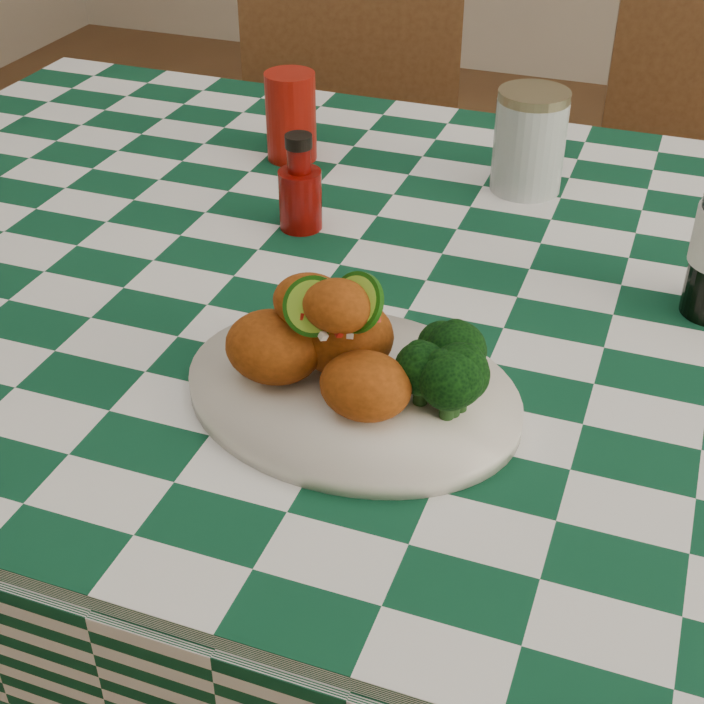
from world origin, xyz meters
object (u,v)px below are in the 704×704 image
at_px(ketchup_bottle, 300,182).
at_px(wooden_chair_left, 350,227).
at_px(fried_chicken_pile, 342,334).
at_px(dining_table, 413,534).
at_px(plate, 352,393).
at_px(red_tumbler, 291,117).
at_px(mason_jar, 529,141).

relative_size(ketchup_bottle, wooden_chair_left, 0.13).
bearing_deg(fried_chicken_pile, ketchup_bottle, 119.03).
xyz_separation_m(dining_table, ketchup_bottle, (-0.18, 0.07, 0.45)).
bearing_deg(wooden_chair_left, dining_table, -83.10).
bearing_deg(plate, ketchup_bottle, 120.32).
distance_m(plate, wooden_chair_left, 1.03).
distance_m(red_tumbler, mason_jar, 0.32).
xyz_separation_m(mason_jar, wooden_chair_left, (-0.39, 0.40, -0.39)).
bearing_deg(dining_table, ketchup_bottle, 158.66).
height_order(fried_chicken_pile, mason_jar, mason_jar).
relative_size(red_tumbler, wooden_chair_left, 0.13).
xyz_separation_m(plate, red_tumbler, (-0.27, 0.49, 0.05)).
height_order(plate, ketchup_bottle, ketchup_bottle).
relative_size(dining_table, mason_jar, 12.64).
bearing_deg(dining_table, fried_chicken_pile, -92.61).
distance_m(dining_table, mason_jar, 0.54).
height_order(fried_chicken_pile, ketchup_bottle, fried_chicken_pile).
xyz_separation_m(ketchup_bottle, mason_jar, (0.23, 0.20, 0.01)).
relative_size(plate, red_tumbler, 2.67).
bearing_deg(dining_table, wooden_chair_left, 116.74).
relative_size(red_tumbler, ketchup_bottle, 1.01).
bearing_deg(red_tumbler, fried_chicken_pile, -62.09).
distance_m(plate, mason_jar, 0.51).
height_order(ketchup_bottle, wooden_chair_left, wooden_chair_left).
xyz_separation_m(fried_chicken_pile, mason_jar, (0.06, 0.51, -0.01)).
distance_m(ketchup_bottle, mason_jar, 0.31).
distance_m(plate, ketchup_bottle, 0.36).
relative_size(plate, fried_chicken_pile, 1.87).
xyz_separation_m(fried_chicken_pile, red_tumbler, (-0.26, 0.49, -0.01)).
bearing_deg(fried_chicken_pile, mason_jar, 82.85).
distance_m(dining_table, wooden_chair_left, 0.76).
relative_size(fried_chicken_pile, red_tumbler, 1.43).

